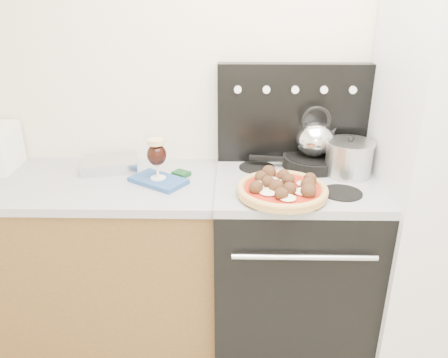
{
  "coord_description": "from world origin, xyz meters",
  "views": [
    {
      "loc": [
        -0.22,
        -0.73,
        1.73
      ],
      "look_at": [
        -0.26,
        1.05,
        0.97
      ],
      "focal_mm": 35.0,
      "sensor_mm": 36.0,
      "label": 1
    }
  ],
  "objects_px": {
    "beer_glass": "(157,159)",
    "skillet": "(313,161)",
    "tea_kettle": "(315,136)",
    "base_cabinet": "(80,261)",
    "oven_mitt": "(158,181)",
    "pizza_pan": "(282,195)",
    "pizza": "(282,188)",
    "stock_pot": "(349,159)",
    "stove_body": "(290,265)"
  },
  "relations": [
    {
      "from": "base_cabinet",
      "to": "beer_glass",
      "type": "relative_size",
      "value": 7.31
    },
    {
      "from": "stove_body",
      "to": "beer_glass",
      "type": "distance_m",
      "value": 0.88
    },
    {
      "from": "stove_body",
      "to": "tea_kettle",
      "type": "xyz_separation_m",
      "value": [
        0.11,
        0.18,
        0.64
      ]
    },
    {
      "from": "base_cabinet",
      "to": "beer_glass",
      "type": "distance_m",
      "value": 0.74
    },
    {
      "from": "stove_body",
      "to": "stock_pot",
      "type": "relative_size",
      "value": 4.01
    },
    {
      "from": "oven_mitt",
      "to": "pizza_pan",
      "type": "distance_m",
      "value": 0.6
    },
    {
      "from": "base_cabinet",
      "to": "pizza_pan",
      "type": "height_order",
      "value": "pizza_pan"
    },
    {
      "from": "stove_body",
      "to": "tea_kettle",
      "type": "distance_m",
      "value": 0.67
    },
    {
      "from": "pizza_pan",
      "to": "pizza",
      "type": "xyz_separation_m",
      "value": [
        0.0,
        0.0,
        0.03
      ]
    },
    {
      "from": "base_cabinet",
      "to": "tea_kettle",
      "type": "xyz_separation_m",
      "value": [
        1.21,
        0.15,
        0.65
      ]
    },
    {
      "from": "oven_mitt",
      "to": "tea_kettle",
      "type": "relative_size",
      "value": 1.22
    },
    {
      "from": "stove_body",
      "to": "pizza",
      "type": "bearing_deg",
      "value": -115.45
    },
    {
      "from": "stove_body",
      "to": "beer_glass",
      "type": "bearing_deg",
      "value": -179.7
    },
    {
      "from": "skillet",
      "to": "stock_pot",
      "type": "bearing_deg",
      "value": -35.48
    },
    {
      "from": "base_cabinet",
      "to": "stock_pot",
      "type": "distance_m",
      "value": 1.48
    },
    {
      "from": "beer_glass",
      "to": "skillet",
      "type": "bearing_deg",
      "value": 13.23
    },
    {
      "from": "tea_kettle",
      "to": "stock_pot",
      "type": "relative_size",
      "value": 0.98
    },
    {
      "from": "pizza",
      "to": "stock_pot",
      "type": "relative_size",
      "value": 1.78
    },
    {
      "from": "beer_glass",
      "to": "pizza",
      "type": "bearing_deg",
      "value": -17.5
    },
    {
      "from": "skillet",
      "to": "stock_pot",
      "type": "relative_size",
      "value": 1.4
    },
    {
      "from": "beer_glass",
      "to": "stock_pot",
      "type": "xyz_separation_m",
      "value": [
        0.91,
        0.07,
        -0.02
      ]
    },
    {
      "from": "pizza",
      "to": "stock_pot",
      "type": "bearing_deg",
      "value": 36.36
    },
    {
      "from": "oven_mitt",
      "to": "pizza",
      "type": "relative_size",
      "value": 0.67
    },
    {
      "from": "stove_body",
      "to": "skillet",
      "type": "distance_m",
      "value": 0.55
    },
    {
      "from": "tea_kettle",
      "to": "skillet",
      "type": "bearing_deg",
      "value": 0.0
    },
    {
      "from": "oven_mitt",
      "to": "tea_kettle",
      "type": "bearing_deg",
      "value": 13.23
    },
    {
      "from": "base_cabinet",
      "to": "skillet",
      "type": "distance_m",
      "value": 1.32
    },
    {
      "from": "stove_body",
      "to": "oven_mitt",
      "type": "bearing_deg",
      "value": -179.7
    },
    {
      "from": "base_cabinet",
      "to": "stove_body",
      "type": "xyz_separation_m",
      "value": [
        1.1,
        -0.02,
        0.01
      ]
    },
    {
      "from": "base_cabinet",
      "to": "oven_mitt",
      "type": "bearing_deg",
      "value": -3.62
    },
    {
      "from": "beer_glass",
      "to": "tea_kettle",
      "type": "distance_m",
      "value": 0.78
    },
    {
      "from": "oven_mitt",
      "to": "stock_pot",
      "type": "distance_m",
      "value": 0.92
    },
    {
      "from": "pizza",
      "to": "stock_pot",
      "type": "distance_m",
      "value": 0.43
    },
    {
      "from": "base_cabinet",
      "to": "pizza_pan",
      "type": "distance_m",
      "value": 1.15
    },
    {
      "from": "beer_glass",
      "to": "tea_kettle",
      "type": "height_order",
      "value": "tea_kettle"
    },
    {
      "from": "skillet",
      "to": "pizza_pan",
      "type": "bearing_deg",
      "value": -118.2
    },
    {
      "from": "oven_mitt",
      "to": "pizza_pan",
      "type": "bearing_deg",
      "value": -17.5
    },
    {
      "from": "beer_glass",
      "to": "skillet",
      "type": "relative_size",
      "value": 0.65
    },
    {
      "from": "pizza",
      "to": "tea_kettle",
      "type": "relative_size",
      "value": 1.82
    },
    {
      "from": "beer_glass",
      "to": "pizza",
      "type": "distance_m",
      "value": 0.6
    },
    {
      "from": "stove_body",
      "to": "skillet",
      "type": "relative_size",
      "value": 2.87
    },
    {
      "from": "stove_body",
      "to": "pizza",
      "type": "relative_size",
      "value": 2.25
    },
    {
      "from": "stove_body",
      "to": "pizza_pan",
      "type": "distance_m",
      "value": 0.53
    },
    {
      "from": "pizza_pan",
      "to": "pizza",
      "type": "bearing_deg",
      "value": 0.0
    },
    {
      "from": "base_cabinet",
      "to": "pizza_pan",
      "type": "bearing_deg",
      "value": -11.54
    },
    {
      "from": "tea_kettle",
      "to": "stock_pot",
      "type": "distance_m",
      "value": 0.2
    },
    {
      "from": "pizza",
      "to": "beer_glass",
      "type": "bearing_deg",
      "value": 162.5
    },
    {
      "from": "skillet",
      "to": "stove_body",
      "type": "bearing_deg",
      "value": -120.92
    },
    {
      "from": "base_cabinet",
      "to": "skillet",
      "type": "bearing_deg",
      "value": 7.09
    },
    {
      "from": "base_cabinet",
      "to": "tea_kettle",
      "type": "distance_m",
      "value": 1.38
    }
  ]
}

